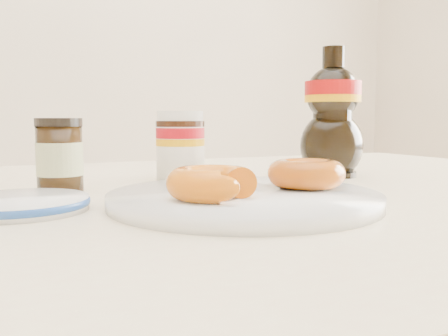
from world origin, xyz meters
name	(u,v)px	position (x,y,z in m)	size (l,w,h in m)	color
dining_table	(202,251)	(0.00, 0.10, 0.67)	(1.40, 0.90, 0.75)	#FFF0C2
plate	(244,198)	(-0.01, -0.03, 0.76)	(0.29, 0.29, 0.01)	white
donut_bitten	(212,183)	(-0.06, -0.06, 0.78)	(0.09, 0.09, 0.03)	#D8610C
donut_whole	(306,173)	(0.07, -0.03, 0.78)	(0.09, 0.09, 0.03)	#A44E0A
nutella_jar	(180,143)	(0.01, 0.20, 0.81)	(0.07, 0.07, 0.10)	white
syrup_bottle	(332,112)	(0.24, 0.14, 0.85)	(0.10, 0.09, 0.20)	black
dark_jar	(60,156)	(-0.17, 0.15, 0.79)	(0.06, 0.06, 0.09)	black
blue_rim_saucer	(19,204)	(-0.22, 0.03, 0.76)	(0.14, 0.14, 0.01)	white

